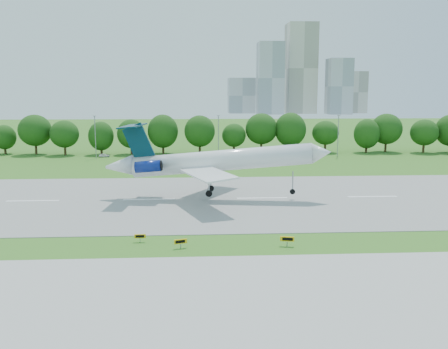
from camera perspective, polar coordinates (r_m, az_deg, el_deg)
ground at (r=64.43m, az=-10.55°, el=-7.58°), size 600.00×600.00×0.00m
runway at (r=88.51m, az=-8.57°, el=-2.86°), size 400.00×45.00×0.08m
taxiway at (r=47.66m, az=-13.26°, el=-13.80°), size 400.00×23.00×0.08m
tree_line at (r=153.88m, az=-6.43°, el=4.65°), size 288.40×8.40×10.40m
light_poles at (r=144.08m, az=-7.63°, el=4.37°), size 175.90×0.25×12.19m
skyline at (r=461.23m, az=8.25°, el=10.70°), size 127.00×52.00×80.00m
airliner at (r=87.21m, az=-1.56°, el=1.61°), size 39.87×28.77×12.63m
taxi_sign_left at (r=63.95m, az=-9.58°, el=-6.98°), size 1.45×0.25×1.01m
taxi_sign_centre at (r=60.87m, az=-4.99°, el=-7.65°), size 1.57×0.66×1.12m
taxi_sign_right at (r=61.88m, az=7.24°, el=-7.34°), size 1.73×0.58×1.22m
service_vehicle_b at (r=149.58m, az=-13.55°, el=2.14°), size 3.35×1.94×1.07m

